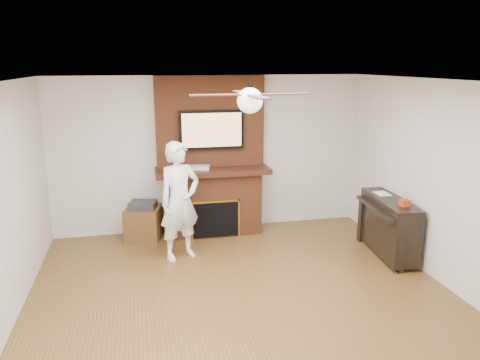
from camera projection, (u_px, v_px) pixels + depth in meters
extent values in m
cube|color=#573919|center=(249.00, 316.00, 5.28)|extent=(5.36, 5.86, 0.18)
cube|color=white|center=(250.00, 73.00, 4.62)|extent=(5.36, 5.86, 0.18)
cube|color=beige|center=(209.00, 153.00, 7.64)|extent=(5.36, 0.18, 2.50)
cube|color=beige|center=(463.00, 189.00, 5.49)|extent=(0.18, 5.86, 2.50)
cube|color=brown|center=(213.00, 203.00, 7.50)|extent=(1.50, 0.50, 1.00)
cube|color=black|center=(213.00, 171.00, 7.34)|extent=(1.78, 0.64, 0.08)
cube|color=brown|center=(210.00, 122.00, 7.33)|extent=(1.70, 0.20, 1.42)
cube|color=black|center=(216.00, 219.00, 7.31)|extent=(0.70, 0.06, 0.55)
cube|color=#BF8C2D|center=(215.00, 202.00, 7.23)|extent=(0.78, 0.02, 0.03)
cube|color=#BF8C2D|center=(192.00, 221.00, 7.22)|extent=(0.03, 0.02, 0.61)
cube|color=#BF8C2D|center=(239.00, 218.00, 7.38)|extent=(0.03, 0.02, 0.61)
cube|color=black|center=(212.00, 130.00, 7.22)|extent=(1.00, 0.07, 0.60)
cube|color=tan|center=(212.00, 130.00, 7.18)|extent=(0.92, 0.01, 0.52)
cylinder|color=black|center=(250.00, 89.00, 4.66)|extent=(0.04, 0.04, 0.14)
sphere|color=white|center=(250.00, 101.00, 4.69)|extent=(0.26, 0.26, 0.26)
cube|color=black|center=(282.00, 94.00, 4.74)|extent=(0.55, 0.11, 0.01)
cube|color=black|center=(243.00, 92.00, 4.99)|extent=(0.11, 0.55, 0.01)
cube|color=black|center=(217.00, 95.00, 4.61)|extent=(0.55, 0.11, 0.01)
cube|color=black|center=(258.00, 97.00, 4.36)|extent=(0.11, 0.55, 0.01)
imported|color=white|center=(180.00, 201.00, 6.46)|extent=(0.72, 0.62, 1.66)
cube|color=#513417|center=(144.00, 223.00, 7.32)|extent=(0.63, 0.63, 0.50)
cube|color=#2A2B2D|center=(143.00, 205.00, 7.24)|extent=(0.47, 0.41, 0.10)
cube|color=black|center=(389.00, 225.00, 6.64)|extent=(0.50, 1.31, 0.79)
cube|color=black|center=(401.00, 248.00, 6.10)|extent=(0.06, 0.10, 0.69)
cube|color=black|center=(361.00, 220.00, 7.18)|extent=(0.06, 0.10, 0.69)
cube|color=black|center=(376.00, 208.00, 6.53)|extent=(0.25, 1.19, 0.05)
cube|color=silver|center=(382.00, 194.00, 6.78)|extent=(0.18, 0.25, 0.01)
cube|color=#A52F14|center=(405.00, 203.00, 6.21)|extent=(0.12, 0.12, 0.09)
cube|color=silver|center=(197.00, 167.00, 7.26)|extent=(0.42, 0.30, 0.05)
cylinder|color=#D64319|center=(212.00, 233.00, 7.40)|extent=(0.06, 0.06, 0.13)
cylinder|color=#2F732E|center=(213.00, 234.00, 7.42)|extent=(0.07, 0.07, 0.08)
cylinder|color=beige|center=(222.00, 232.00, 7.48)|extent=(0.08, 0.08, 0.12)
cylinder|color=navy|center=(222.00, 232.00, 7.53)|extent=(0.07, 0.07, 0.08)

